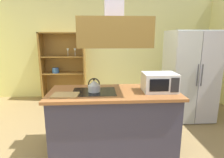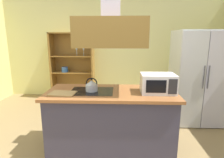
{
  "view_description": "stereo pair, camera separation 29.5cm",
  "coord_description": "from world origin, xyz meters",
  "px_view_note": "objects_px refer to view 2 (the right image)",
  "views": [
    {
      "loc": [
        -0.11,
        -2.26,
        1.65
      ],
      "look_at": [
        0.08,
        0.63,
        1.0
      ],
      "focal_mm": 30.03,
      "sensor_mm": 36.0,
      "label": 1
    },
    {
      "loc": [
        0.19,
        -2.26,
        1.65
      ],
      "look_at": [
        0.08,
        0.63,
        1.0
      ],
      "focal_mm": 30.03,
      "sensor_mm": 36.0,
      "label": 2
    }
  ],
  "objects_px": {
    "kettle": "(92,86)",
    "cutting_board": "(63,93)",
    "dish_cabinet": "(73,69)",
    "refrigerator": "(197,77)",
    "microwave": "(158,83)"
  },
  "relations": [
    {
      "from": "refrigerator",
      "to": "dish_cabinet",
      "type": "distance_m",
      "value": 3.13
    },
    {
      "from": "kettle",
      "to": "cutting_board",
      "type": "distance_m",
      "value": 0.41
    },
    {
      "from": "kettle",
      "to": "cutting_board",
      "type": "bearing_deg",
      "value": -157.07
    },
    {
      "from": "cutting_board",
      "to": "microwave",
      "type": "xyz_separation_m",
      "value": [
        1.29,
        0.13,
        0.12
      ]
    },
    {
      "from": "refrigerator",
      "to": "cutting_board",
      "type": "distance_m",
      "value": 2.56
    },
    {
      "from": "cutting_board",
      "to": "kettle",
      "type": "bearing_deg",
      "value": 22.93
    },
    {
      "from": "dish_cabinet",
      "to": "cutting_board",
      "type": "height_order",
      "value": "dish_cabinet"
    },
    {
      "from": "microwave",
      "to": "dish_cabinet",
      "type": "bearing_deg",
      "value": 125.34
    },
    {
      "from": "kettle",
      "to": "microwave",
      "type": "height_order",
      "value": "microwave"
    },
    {
      "from": "cutting_board",
      "to": "microwave",
      "type": "bearing_deg",
      "value": 5.65
    },
    {
      "from": "kettle",
      "to": "microwave",
      "type": "xyz_separation_m",
      "value": [
        0.91,
        -0.03,
        0.05
      ]
    },
    {
      "from": "dish_cabinet",
      "to": "microwave",
      "type": "relative_size",
      "value": 3.84
    },
    {
      "from": "refrigerator",
      "to": "kettle",
      "type": "relative_size",
      "value": 9.19
    },
    {
      "from": "microwave",
      "to": "kettle",
      "type": "bearing_deg",
      "value": 178.15
    },
    {
      "from": "refrigerator",
      "to": "kettle",
      "type": "height_order",
      "value": "refrigerator"
    }
  ]
}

